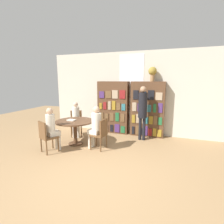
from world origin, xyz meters
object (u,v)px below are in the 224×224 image
at_px(chair_far_side, 101,133).
at_px(seated_reader_left, 76,118).
at_px(reading_table, 75,125).
at_px(chair_left_side, 76,122).
at_px(bookshelf_left, 113,107).
at_px(flower_vase, 152,72).
at_px(chair_near_camera, 46,135).
at_px(seated_reader_back, 52,127).
at_px(librarian_standing, 143,108).
at_px(seated_reader_right, 95,124).
at_px(bookshelf_right, 147,109).

height_order(chair_far_side, seated_reader_left, seated_reader_left).
xyz_separation_m(chair_far_side, seated_reader_left, (-1.28, 0.76, 0.20)).
bearing_deg(reading_table, chair_left_side, 119.06).
bearing_deg(chair_left_side, chair_far_side, 117.00).
xyz_separation_m(bookshelf_left, flower_vase, (1.41, 0.00, 1.28)).
bearing_deg(chair_far_side, chair_near_camera, 126.00).
xyz_separation_m(chair_near_camera, seated_reader_back, (0.08, 0.17, 0.20)).
distance_m(bookshelf_left, librarian_standing, 1.31).
bearing_deg(seated_reader_right, librarian_standing, -36.74).
bearing_deg(chair_near_camera, bookshelf_left, 91.28).
relative_size(flower_vase, seated_reader_back, 0.39).
relative_size(reading_table, seated_reader_right, 0.93).
bearing_deg(seated_reader_left, chair_near_camera, 59.80).
xyz_separation_m(chair_left_side, seated_reader_back, (0.14, -1.48, 0.20)).
bearing_deg(bookshelf_left, reading_table, -112.98).
relative_size(chair_left_side, librarian_standing, 0.50).
xyz_separation_m(chair_left_side, seated_reader_right, (1.19, -0.90, 0.22)).
relative_size(bookshelf_left, seated_reader_back, 1.56).
xyz_separation_m(chair_near_camera, seated_reader_right, (1.13, 0.75, 0.22)).
distance_m(seated_reader_left, librarian_standing, 2.33).
bearing_deg(librarian_standing, bookshelf_right, 81.03).
xyz_separation_m(reading_table, chair_left_side, (-0.45, 0.81, -0.12)).
relative_size(bookshelf_left, chair_far_side, 2.16).
relative_size(bookshelf_left, seated_reader_left, 1.57).
distance_m(bookshelf_right, chair_near_camera, 3.43).
bearing_deg(flower_vase, chair_near_camera, -135.32).
height_order(flower_vase, librarian_standing, flower_vase).
height_order(flower_vase, seated_reader_back, flower_vase).
bearing_deg(seated_reader_left, chair_far_side, 120.20).
distance_m(seated_reader_back, librarian_standing, 2.86).
bearing_deg(chair_left_side, seated_reader_back, 66.22).
relative_size(bookshelf_right, reading_table, 1.65).
bearing_deg(librarian_standing, chair_left_side, -172.60).
xyz_separation_m(chair_near_camera, seated_reader_left, (0.03, 1.49, 0.20)).
bearing_deg(chair_far_side, bookshelf_left, 14.65).
xyz_separation_m(bookshelf_left, bookshelf_right, (1.28, -0.00, -0.00)).
distance_m(chair_far_side, seated_reader_back, 1.37).
distance_m(reading_table, chair_near_camera, 0.93).
relative_size(chair_far_side, seated_reader_left, 0.73).
distance_m(bookshelf_right, librarian_standing, 0.52).
bearing_deg(seated_reader_left, bookshelf_right, 173.44).
height_order(reading_table, chair_far_side, chair_far_side).
bearing_deg(chair_far_side, chair_left_side, 63.00).
xyz_separation_m(chair_left_side, seated_reader_left, (0.09, -0.16, 0.20)).
height_order(bookshelf_right, librarian_standing, bookshelf_right).
bearing_deg(flower_vase, chair_far_side, -124.21).
bearing_deg(flower_vase, librarian_standing, -111.89).
height_order(bookshelf_right, chair_left_side, bookshelf_right).
bearing_deg(librarian_standing, chair_near_camera, -139.46).
height_order(flower_vase, reading_table, flower_vase).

